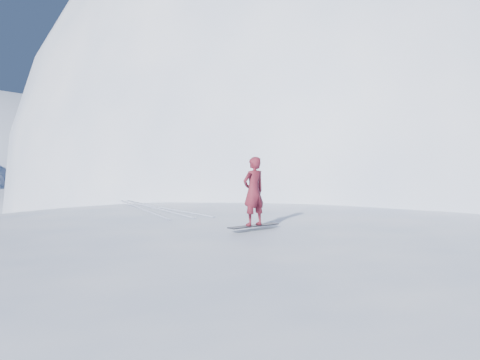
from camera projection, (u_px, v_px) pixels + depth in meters
The scene contains 8 objects.
ground at pixel (250, 312), 14.16m from camera, with size 400.00×400.00×0.00m, color white.
near_ridge at pixel (246, 283), 17.31m from camera, with size 36.00×28.00×4.80m, color white.
summit_peak at pixel (382, 201), 46.01m from camera, with size 60.00×56.00×56.00m, color white.
peak_shoulder at pixel (283, 214), 36.33m from camera, with size 28.00×24.00×18.00m, color white.
wind_bumps at pixel (208, 294), 15.96m from camera, with size 16.00×14.40×1.00m.
snowboard at pixel (254, 226), 13.23m from camera, with size 1.44×0.27×0.02m, color black.
snowboarder at pixel (254, 191), 13.18m from camera, with size 0.62×0.41×1.70m, color maroon.
board_tracks at pixel (154, 208), 17.47m from camera, with size 1.90×5.98×0.04m.
Camera 1 is at (-4.96, -13.05, 4.24)m, focal length 40.00 mm.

